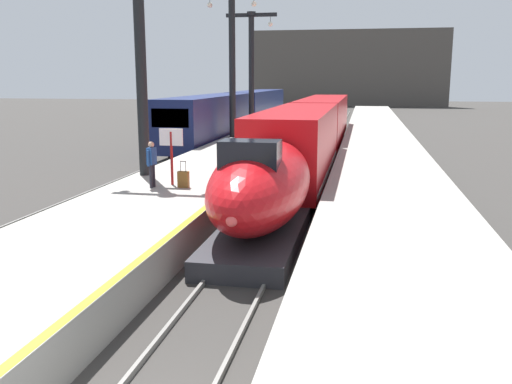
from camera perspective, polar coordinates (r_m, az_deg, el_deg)
The scene contains 16 objects.
platform_left at distance 31.86m, azimuth -1.94°, elevation 3.44°, with size 4.80×110.00×1.05m, color gray.
platform_right at distance 31.10m, azimuth 12.79°, elevation 2.96°, with size 4.80×110.00×1.05m, color gray.
platform_left_safety_stripe at distance 31.37m, azimuth 2.13°, elevation 4.28°, with size 0.20×107.80×0.01m, color yellow.
rail_main_left at distance 34.07m, azimuth 4.52°, elevation 3.14°, with size 0.08×110.00×0.12m, color slate.
rail_main_right at distance 33.94m, azimuth 7.04°, elevation 3.06°, with size 0.08×110.00×0.12m, color slate.
rail_secondary_left at distance 35.87m, azimuth -8.47°, elevation 3.47°, with size 0.08×110.00×0.12m, color slate.
rail_secondary_right at distance 35.40m, azimuth -6.17°, elevation 3.42°, with size 0.08×110.00×0.12m, color slate.
highspeed_train_main at distance 31.76m, azimuth 5.51°, elevation 5.89°, with size 2.92×39.33×3.60m.
regional_train_adjacent at distance 50.48m, azimuth -1.81°, elevation 8.22°, with size 2.85×36.60×3.80m.
station_column_mid at distance 23.43m, azimuth -11.79°, elevation 15.27°, with size 4.00×0.68×9.26m.
station_column_far at distance 38.66m, azimuth -2.46°, elevation 14.24°, with size 4.00×0.68×9.71m.
station_column_distant at distance 45.07m, azimuth -0.47°, elevation 13.40°, with size 4.00×0.68×9.05m.
passenger_near_edge at distance 20.72m, azimuth -10.60°, elevation 3.16°, with size 0.27×0.56×1.69m.
rolling_suitcase at distance 20.63m, azimuth -7.43°, elevation 1.30°, with size 0.40×0.22×0.98m.
departure_info_board at distance 21.06m, azimuth -8.65°, elevation 4.78°, with size 0.90×0.10×2.12m.
terminus_back_wall at distance 108.07m, azimuth 9.54°, elevation 12.36°, with size 36.00×2.00×14.00m, color #4C4742.
Camera 1 is at (2.96, -6.01, 4.95)m, focal length 39.16 mm.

